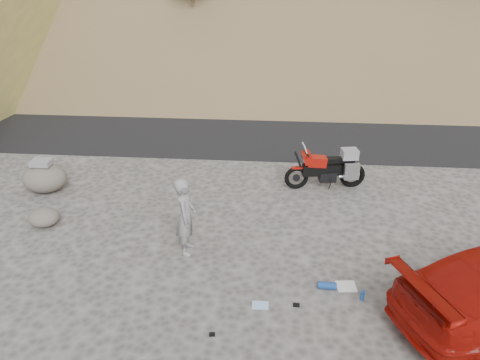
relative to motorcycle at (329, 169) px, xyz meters
The scene contains 13 objects.
ground 4.17m from the motorcycle, 113.86° to the right, with size 140.00×140.00×0.00m, color #484543.
road 5.53m from the motorcycle, 107.67° to the left, with size 120.00×7.00×0.05m, color black.
motorcycle is the anchor object (origin of this frame).
man 5.15m from the motorcycle, 135.33° to the right, with size 0.70×0.46×1.91m, color gray.
boulder 8.43m from the motorcycle, behind, with size 1.49×1.34×1.02m.
small_rock 8.05m from the motorcycle, 160.08° to the right, with size 0.99×0.95×0.47m.
gear_white_cloth 4.67m from the motorcycle, 90.14° to the right, with size 0.41×0.37×0.01m, color white.
gear_blue_mat 4.78m from the motorcycle, 95.20° to the right, with size 0.16×0.16×0.39m, color navy.
gear_bottle 5.06m from the motorcycle, 87.04° to the right, with size 0.08×0.08×0.22m, color navy.
gear_funnel 6.05m from the motorcycle, 69.56° to the right, with size 0.13×0.13×0.17m, color #B91D0C.
gear_glove_a 5.46m from the motorcycle, 101.64° to the right, with size 0.13×0.09×0.04m, color black.
gear_glove_b 6.83m from the motorcycle, 113.33° to the right, with size 0.11×0.08×0.04m, color black.
gear_blue_cloth 5.70m from the motorcycle, 108.81° to the right, with size 0.33×0.24×0.01m, color #9ACAEF.
Camera 1 is at (0.01, -8.95, 6.53)m, focal length 35.00 mm.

